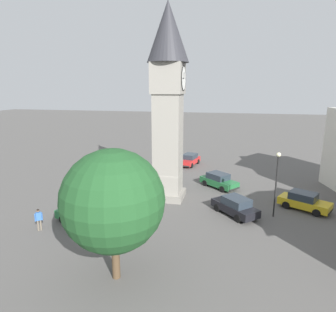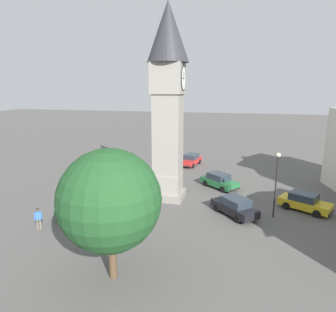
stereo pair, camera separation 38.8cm
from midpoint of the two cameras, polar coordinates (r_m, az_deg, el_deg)
ground_plane at (r=28.36m, az=-0.40°, el=-8.07°), size 200.00×200.00×0.00m
clock_tower at (r=26.44m, az=-0.43°, el=13.13°), size 3.65×3.65×17.63m
car_blue_kerb at (r=27.93m, az=24.60°, el=-7.99°), size 3.49×4.42×1.53m
car_silver_kerb at (r=25.03m, az=12.48°, el=-9.48°), size 4.15×4.07×1.53m
car_red_corner at (r=39.81m, az=3.93°, el=-0.70°), size 4.40×2.58×1.53m
car_white_side at (r=31.30m, az=9.49°, el=-4.71°), size 3.94×4.25×1.53m
car_black_far at (r=24.13m, az=-16.76°, el=-10.62°), size 2.62×4.41×1.53m
pedestrian at (r=23.87m, az=-24.29°, el=-10.88°), size 0.40×0.44×1.69m
tree at (r=15.71m, az=-11.33°, el=-8.50°), size 5.46×5.46×7.27m
lamp_post at (r=24.63m, az=19.99°, el=-3.46°), size 0.36×0.36×5.37m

